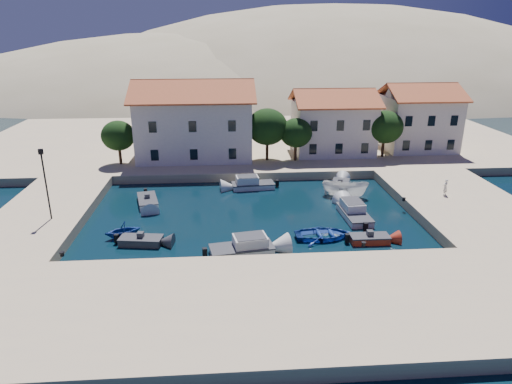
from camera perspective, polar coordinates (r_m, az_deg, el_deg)
The scene contains 23 objects.
ground at distance 34.08m, azimuth 0.42°, elevation -9.31°, with size 400.00×400.00×0.00m, color black.
quay_south at distance 28.72m, azimuth 1.41°, elevation -14.24°, with size 52.00×12.00×1.00m, color #D1B88F.
quay_east at distance 48.57m, azimuth 24.28°, elevation -1.39°, with size 11.00×20.00×1.00m, color #D1B88F.
quay_west at distance 45.92m, azimuth -25.06°, elevation -2.68°, with size 8.00×20.00×1.00m, color #D1B88F.
quay_north at distance 69.72m, azimuth -0.43°, elevation 6.41°, with size 80.00×36.00×1.00m, color #D1B88F.
hills at distance 160.11m, azimuth 4.27°, elevation 5.20°, with size 254.00×176.00×99.00m.
building_left at distance 58.78m, azimuth -7.69°, elevation 9.14°, with size 14.70×9.45×9.70m.
building_mid at distance 61.50m, azimuth 9.58°, elevation 8.83°, with size 10.50×8.40×8.30m.
building_right at distance 66.22m, azimuth 19.66°, elevation 8.96°, with size 9.45×8.40×8.80m.
trees at distance 56.81m, azimuth 2.95°, elevation 7.80°, with size 37.30×5.30×6.45m.
lamppost at distance 42.29m, azimuth -24.88°, elevation 1.65°, with size 0.35×0.25×6.22m.
bollards at distance 37.30m, azimuth 4.26°, elevation -4.71°, with size 29.36×9.56×0.30m.
motorboat_grey_sw at distance 38.43m, azimuth -14.17°, elevation -5.93°, with size 3.62×2.01×1.25m.
cabin_cruiser_south at distance 35.74m, azimuth -1.79°, elevation -7.00°, with size 5.22×2.91×1.60m.
rowboat_south at distance 38.87m, azimuth 8.37°, elevation -5.69°, with size 3.39×4.74×0.98m, color navy.
motorboat_red_se at distance 38.71m, azimuth 14.00°, elevation -5.72°, with size 3.20×1.44×1.25m.
cabin_cruiser_east at distance 43.21m, azimuth 12.20°, elevation -2.58°, with size 2.31×5.25×1.60m.
boat_east at distance 48.71m, azimuth 10.99°, elevation -0.51°, with size 1.80×4.78×1.85m, color silver.
motorboat_white_ne at distance 51.01m, azimuth 10.46°, elevation 0.80°, with size 3.02×4.26×1.25m.
rowboat_west at distance 40.19m, azimuth -16.24°, elevation -5.43°, with size 2.53×2.93×1.54m, color navy.
motorboat_white_west at distance 46.96m, azimuth -13.40°, elevation -1.09°, with size 2.67×4.36×1.25m.
cabin_cruiser_north at distance 50.06m, azimuth -0.37°, elevation 1.00°, with size 4.77×2.37×1.60m.
pedestrian at distance 48.71m, azimuth 22.58°, elevation 0.55°, with size 0.59×0.39×1.62m, color silver.
Camera 1 is at (-2.41, -29.71, 16.53)m, focal length 32.00 mm.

